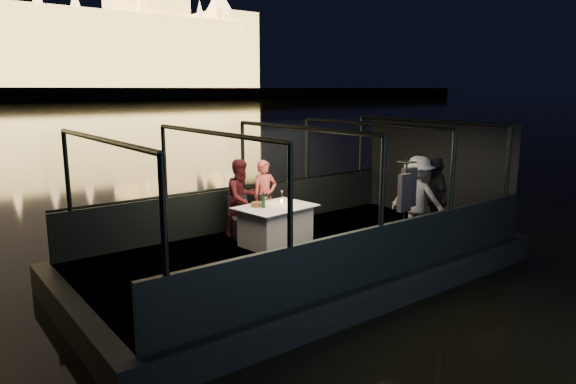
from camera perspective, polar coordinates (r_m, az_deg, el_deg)
boat_hull at (r=10.00m, az=1.41°, el=-9.11°), size 8.60×4.40×1.00m
boat_deck at (r=9.84m, az=1.43°, el=-6.49°), size 8.00×4.00×0.04m
gunwale_port at (r=11.28m, az=-4.95°, el=-1.72°), size 8.00×0.08×0.90m
gunwale_starboard at (r=8.31m, az=10.18°, el=-6.66°), size 8.00×0.08×0.90m
cabin_glass_port at (r=11.08m, az=-5.05°, el=4.08°), size 8.00×0.02×1.40m
cabin_glass_starboard at (r=8.03m, az=10.47°, el=1.17°), size 8.00×0.02×1.40m
cabin_roof_glass at (r=9.39m, az=1.49°, el=7.11°), size 8.00×4.00×0.02m
end_wall_fore at (r=7.75m, az=-22.28°, el=-3.27°), size 0.02×4.00×2.30m
end_wall_aft at (r=12.42m, az=16.00°, el=2.37°), size 0.02×4.00×2.30m
canopy_ribs at (r=9.55m, az=1.46°, el=0.21°), size 8.00×4.00×2.30m
dining_table_central at (r=10.04m, az=-1.38°, el=-3.71°), size 1.57×1.23×0.77m
chair_port_left at (r=10.50m, az=-5.10°, el=-2.71°), size 0.52×0.52×0.85m
chair_port_right at (r=10.80m, az=-1.98°, el=-2.28°), size 0.45×0.45×0.82m
coat_stand at (r=9.60m, az=12.84°, el=-1.53°), size 0.56×0.48×1.76m
person_woman_coral at (r=10.96m, az=-2.59°, el=-0.47°), size 0.59×0.43×1.52m
person_man_maroon at (r=10.62m, az=-5.17°, el=-0.89°), size 0.85×0.71×1.60m
passenger_stripe at (r=10.60m, az=14.23°, el=-0.67°), size 0.96×1.25×1.70m
passenger_dark at (r=10.74m, az=16.04°, el=-0.61°), size 0.88×1.05×1.67m
wine_bottle at (r=9.80m, az=-2.76°, el=-0.91°), size 0.09×0.09×0.32m
bread_basket at (r=9.94m, az=-3.50°, el=-1.39°), size 0.29×0.29×0.09m
amber_candle at (r=10.18m, az=-0.73°, el=-1.06°), size 0.06×0.06×0.07m
plate_near at (r=10.29m, az=0.60°, el=-1.11°), size 0.30×0.30×0.01m
plate_far at (r=10.13m, az=-3.37°, el=-1.33°), size 0.30×0.30×0.01m
wine_glass_white at (r=9.84m, az=-2.57°, el=-1.18°), size 0.09×0.09×0.20m
wine_glass_red at (r=10.53m, az=-0.66°, el=-0.33°), size 0.08×0.08×0.18m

